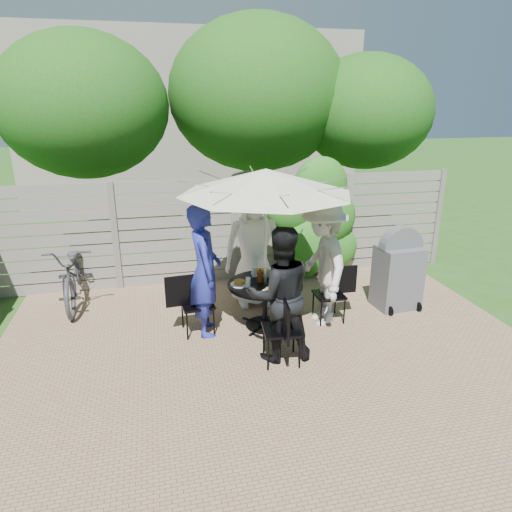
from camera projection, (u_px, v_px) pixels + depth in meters
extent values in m
plane|color=#274E18|center=(279.00, 369.00, 5.52)|extent=(60.00, 60.00, 0.00)
cube|color=#8D7252|center=(269.00, 347.00, 5.98)|extent=(7.00, 6.00, 0.02)
cube|color=gray|center=(234.00, 230.00, 7.99)|extent=(8.00, 0.10, 1.85)
ellipsoid|color=#1D6316|center=(312.00, 229.00, 8.15)|extent=(1.20, 0.70, 1.80)
cube|color=gray|center=(187.00, 117.00, 15.77)|extent=(10.00, 6.00, 5.00)
ellipsoid|color=#204D12|center=(84.00, 106.00, 8.64)|extent=(3.20, 3.20, 2.72)
ellipsoid|color=#204D12|center=(258.00, 95.00, 9.76)|extent=(3.80, 3.80, 3.23)
ellipsoid|color=#204D12|center=(366.00, 112.00, 9.69)|extent=(2.80, 2.80, 2.38)
cylinder|color=black|center=(265.00, 284.00, 6.33)|extent=(1.06, 1.06, 0.03)
cylinder|color=black|center=(265.00, 305.00, 6.44)|extent=(0.07, 0.07, 0.66)
cylinder|color=black|center=(265.00, 325.00, 6.54)|extent=(0.55, 0.55, 0.04)
cylinder|color=silver|center=(265.00, 256.00, 6.20)|extent=(0.04, 0.04, 2.14)
cone|color=#BCB59C|center=(266.00, 181.00, 5.87)|extent=(2.39, 2.39, 0.33)
cube|color=black|center=(252.00, 275.00, 7.29)|extent=(0.46, 0.46, 0.03)
cube|color=black|center=(251.00, 256.00, 7.41)|extent=(0.06, 0.43, 0.44)
imported|color=white|center=(254.00, 246.00, 7.01)|extent=(0.95, 0.63, 1.90)
cube|color=black|center=(197.00, 304.00, 6.24)|extent=(0.46, 0.46, 0.03)
cube|color=black|center=(181.00, 291.00, 6.10)|extent=(0.42, 0.07, 0.43)
imported|color=#222895|center=(205.00, 271.00, 6.10)|extent=(0.46, 0.68, 1.84)
cube|color=black|center=(282.00, 329.00, 5.52)|extent=(0.49, 0.49, 0.04)
cube|color=black|center=(285.00, 320.00, 5.23)|extent=(0.08, 0.44, 0.45)
imported|color=black|center=(280.00, 295.00, 5.50)|extent=(0.85, 0.67, 1.71)
cube|color=black|center=(329.00, 295.00, 6.59)|extent=(0.41, 0.41, 0.03)
cube|color=black|center=(343.00, 280.00, 6.56)|extent=(0.41, 0.03, 0.41)
imported|color=beige|center=(323.00, 263.00, 6.41)|extent=(0.71, 1.19, 1.82)
cylinder|color=white|center=(260.00, 273.00, 6.66)|extent=(0.26, 0.26, 0.01)
cylinder|color=#9C602D|center=(260.00, 271.00, 6.65)|extent=(0.15, 0.15, 0.05)
cylinder|color=white|center=(240.00, 284.00, 6.26)|extent=(0.26, 0.26, 0.01)
cylinder|color=#9C602D|center=(240.00, 282.00, 6.25)|extent=(0.15, 0.15, 0.05)
cylinder|color=white|center=(271.00, 293.00, 5.99)|extent=(0.26, 0.26, 0.01)
cylinder|color=#9C602D|center=(271.00, 290.00, 5.98)|extent=(0.15, 0.15, 0.05)
cylinder|color=white|center=(290.00, 281.00, 6.39)|extent=(0.26, 0.26, 0.01)
cylinder|color=#9C602D|center=(290.00, 278.00, 6.38)|extent=(0.15, 0.15, 0.05)
cylinder|color=white|center=(283.00, 290.00, 6.08)|extent=(0.24, 0.24, 0.01)
cylinder|color=#9C602D|center=(283.00, 288.00, 6.07)|extent=(0.14, 0.14, 0.05)
cylinder|color=silver|center=(254.00, 272.00, 6.53)|extent=(0.07, 0.07, 0.14)
cylinder|color=silver|center=(248.00, 282.00, 6.16)|extent=(0.07, 0.07, 0.14)
cylinder|color=silver|center=(277.00, 285.00, 6.08)|extent=(0.07, 0.07, 0.14)
cylinder|color=silver|center=(281.00, 274.00, 6.45)|extent=(0.07, 0.07, 0.14)
cylinder|color=#59280C|center=(260.00, 277.00, 6.34)|extent=(0.09, 0.09, 0.16)
cylinder|color=#C6B293|center=(269.00, 273.00, 6.53)|extent=(0.08, 0.08, 0.12)
imported|color=#333338|center=(75.00, 272.00, 7.20)|extent=(0.72, 1.95, 1.01)
cube|color=#4F4F53|center=(397.00, 278.00, 7.00)|extent=(0.68, 0.54, 0.99)
cylinder|color=#4F4F53|center=(401.00, 247.00, 6.84)|extent=(0.67, 0.25, 0.65)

